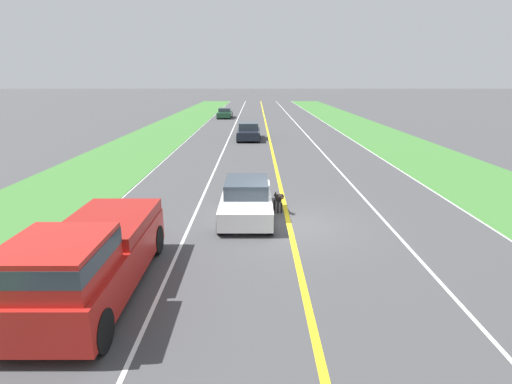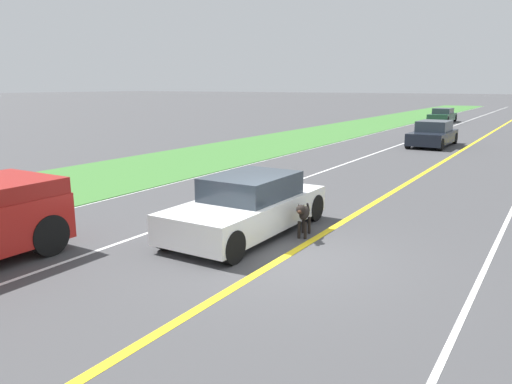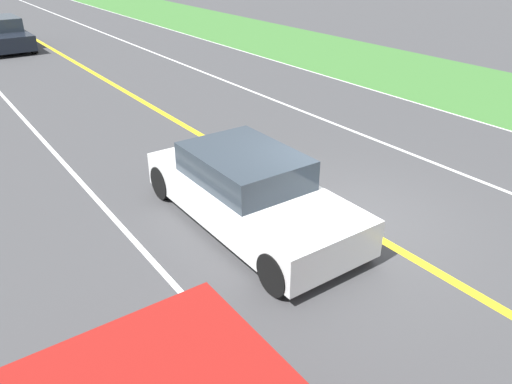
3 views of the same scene
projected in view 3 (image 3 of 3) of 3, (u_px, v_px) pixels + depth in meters
name	position (u px, v px, depth m)	size (l,w,h in m)	color
ground_plane	(348.00, 221.00, 9.21)	(400.00, 400.00, 0.00)	#424244
centre_divider_line	(348.00, 220.00, 9.20)	(0.18, 160.00, 0.01)	yellow
lane_dash_same_dir	(179.00, 290.00, 7.40)	(0.10, 160.00, 0.01)	white
lane_dash_oncoming	(462.00, 174.00, 11.01)	(0.10, 160.00, 0.01)	white
ego_car	(249.00, 191.00, 8.87)	(1.88, 4.55, 1.35)	white
dog	(289.00, 172.00, 9.83)	(0.40, 1.09, 0.83)	black
car_trailing_near	(2.00, 34.00, 22.97)	(1.91, 4.60, 1.40)	black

